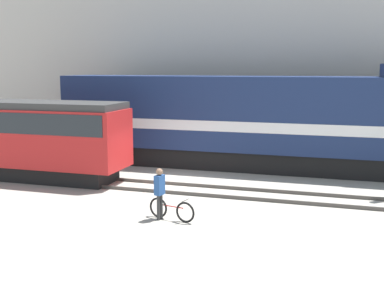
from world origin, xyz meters
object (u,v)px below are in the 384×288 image
object	(u,v)px
streetcar	(23,134)
bicycle	(172,210)
freight_locomotive	(245,120)
person	(160,188)

from	to	relation	value
streetcar	bicycle	bearing A→B (deg)	-24.29
streetcar	bicycle	world-z (taller)	streetcar
freight_locomotive	streetcar	xyz separation A→B (m)	(-9.27, -5.21, -0.40)
freight_locomotive	streetcar	distance (m)	10.64
streetcar	bicycle	distance (m)	9.55
person	streetcar	bearing A→B (deg)	154.35
bicycle	streetcar	bearing A→B (deg)	155.71
freight_locomotive	person	bearing A→B (deg)	-96.83
freight_locomotive	bicycle	distance (m)	9.34
freight_locomotive	person	size ratio (longest dim) A/B	10.73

